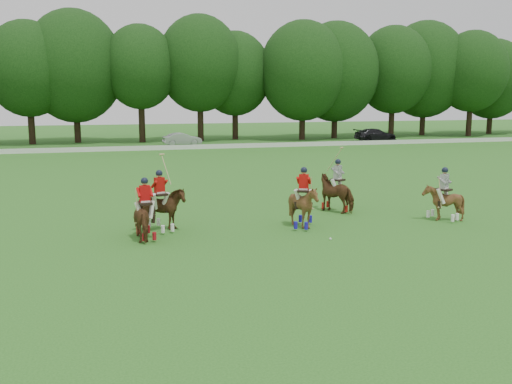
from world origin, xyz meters
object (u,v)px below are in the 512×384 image
object	(u,v)px
car_right	(375,135)
car_mid	(182,139)
polo_red_b	(160,209)
polo_stripe_b	(443,202)
polo_ball	(330,239)
polo_red_c	(303,206)
polo_red_a	(146,217)
polo_stripe_a	(337,193)

from	to	relation	value
car_right	car_mid	bearing A→B (deg)	90.48
car_right	polo_red_b	distance (m)	47.66
car_mid	polo_stripe_b	bearing A→B (deg)	-177.83
polo_stripe_b	polo_ball	world-z (taller)	polo_stripe_b
car_mid	polo_red_c	world-z (taller)	polo_red_c
polo_red_b	polo_ball	world-z (taller)	polo_red_b
polo_red_c	polo_ball	distance (m)	2.30
car_mid	polo_red_a	world-z (taller)	polo_red_a
polo_stripe_a	polo_ball	bearing A→B (deg)	-116.22
polo_stripe_a	polo_red_b	bearing A→B (deg)	-168.35
polo_red_b	polo_stripe_b	size ratio (longest dim) A/B	1.30
polo_red_a	polo_stripe_b	distance (m)	12.12
polo_red_a	polo_stripe_a	bearing A→B (deg)	17.70
car_right	polo_red_b	xyz separation A→B (m)	(-28.81, -37.96, 0.14)
car_mid	polo_stripe_a	bearing A→B (deg)	177.38
car_mid	polo_red_a	bearing A→B (deg)	164.59
polo_red_a	polo_stripe_a	size ratio (longest dim) A/B	0.78
polo_red_a	polo_ball	bearing A→B (deg)	-17.14
car_right	polo_red_c	size ratio (longest dim) A/B	2.05
polo_stripe_a	car_right	bearing A→B (deg)	60.23
polo_red_c	car_mid	bearing A→B (deg)	88.48
polo_red_c	polo_stripe_a	xyz separation A→B (m)	(2.58, 2.60, -0.02)
car_mid	polo_red_c	distance (m)	38.92
polo_stripe_a	polo_stripe_b	distance (m)	4.54
polo_stripe_a	polo_stripe_b	bearing A→B (deg)	-40.91
car_mid	polo_stripe_b	xyz separation A→B (m)	(4.98, -39.28, 0.13)
polo_stripe_a	polo_ball	world-z (taller)	polo_stripe_a
polo_red_b	polo_ball	bearing A→B (deg)	-28.31
polo_red_c	polo_stripe_b	xyz separation A→B (m)	(6.01, -0.38, -0.08)
polo_red_c	polo_stripe_b	size ratio (longest dim) A/B	1.07
car_right	polo_stripe_b	size ratio (longest dim) A/B	2.20
polo_red_c	polo_ball	bearing A→B (deg)	-83.41
car_mid	polo_ball	size ratio (longest dim) A/B	44.32
car_mid	polo_stripe_b	size ratio (longest dim) A/B	1.79
polo_red_b	polo_stripe_a	bearing A→B (deg)	11.65
polo_red_a	polo_stripe_b	size ratio (longest dim) A/B	1.01
polo_ball	polo_red_a	bearing A→B (deg)	162.86
polo_stripe_b	polo_red_b	bearing A→B (deg)	173.45
polo_red_a	polo_red_b	world-z (taller)	polo_red_b
polo_stripe_a	polo_ball	size ratio (longest dim) A/B	32.13
car_right	polo_stripe_a	distance (m)	41.83
polo_red_c	polo_stripe_a	size ratio (longest dim) A/B	0.83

